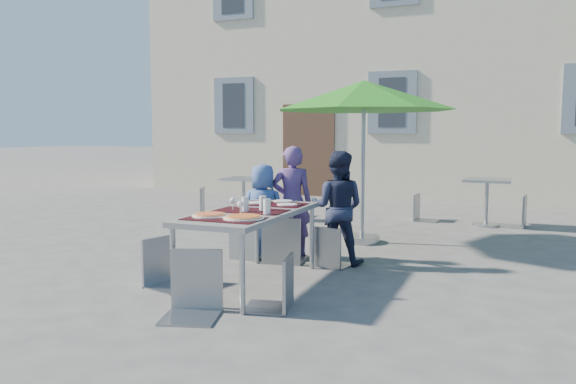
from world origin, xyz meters
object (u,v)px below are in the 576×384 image
at_px(chair_0, 247,219).
at_px(dining_table, 251,216).
at_px(cafe_table_0, 244,191).
at_px(bg_chair_l_0, 208,184).
at_px(pizza_near_left, 210,215).
at_px(pizza_near_right, 244,217).
at_px(chair_2, 330,222).
at_px(patio_umbrella, 364,97).
at_px(chair_1, 283,211).
at_px(chair_5, 193,244).
at_px(cafe_table_1, 487,193).
at_px(bg_chair_r_1, 519,192).
at_px(bg_chair_r_0, 284,191).
at_px(chair_4, 277,251).
at_px(child_1, 292,201).
at_px(chair_3, 164,233).
at_px(child_0, 263,211).
at_px(child_2, 337,208).
at_px(bg_chair_l_1, 423,191).

bearing_deg(chair_0, dining_table, -61.71).
distance_m(cafe_table_0, bg_chair_l_0, 0.66).
xyz_separation_m(dining_table, pizza_near_left, (-0.18, -0.49, 0.07)).
bearing_deg(pizza_near_right, chair_2, 77.80).
bearing_deg(patio_umbrella, chair_1, -109.09).
bearing_deg(chair_5, cafe_table_1, 70.05).
bearing_deg(bg_chair_r_1, bg_chair_r_0, -169.21).
distance_m(chair_4, patio_umbrella, 3.52).
xyz_separation_m(pizza_near_right, chair_2, (0.33, 1.51, -0.25)).
bearing_deg(patio_umbrella, child_1, -116.04).
xyz_separation_m(chair_4, patio_umbrella, (-0.08, 3.19, 1.49)).
height_order(chair_3, bg_chair_l_0, bg_chair_l_0).
height_order(child_0, cafe_table_1, child_0).
distance_m(chair_0, chair_1, 0.51).
height_order(chair_3, cafe_table_0, chair_3).
bearing_deg(pizza_near_left, cafe_table_1, 67.02).
height_order(patio_umbrella, bg_chair_l_0, patio_umbrella).
bearing_deg(child_1, pizza_near_left, 63.10).
bearing_deg(child_2, chair_1, 13.37).
bearing_deg(child_1, cafe_table_1, -147.43).
bearing_deg(patio_umbrella, bg_chair_r_0, 140.64).
bearing_deg(bg_chair_r_1, chair_5, -113.79).
relative_size(chair_0, chair_1, 0.82).
height_order(pizza_near_right, bg_chair_r_0, bg_chair_r_0).
distance_m(child_0, chair_3, 1.57).
bearing_deg(chair_5, chair_3, 138.28).
distance_m(pizza_near_right, chair_3, 0.99).
bearing_deg(bg_chair_r_0, chair_1, -67.70).
relative_size(dining_table, chair_2, 2.07).
xyz_separation_m(chair_3, bg_chair_r_1, (3.27, 5.11, 0.04)).
height_order(chair_1, chair_2, chair_1).
height_order(chair_1, chair_5, chair_1).
bearing_deg(chair_0, child_0, 40.27).
relative_size(child_1, chair_1, 1.31).
height_order(chair_1, cafe_table_0, chair_1).
relative_size(chair_4, chair_5, 0.87).
bearing_deg(chair_1, child_2, 19.30).
bearing_deg(child_1, child_2, 140.72).
xyz_separation_m(chair_2, cafe_table_1, (1.51, 3.66, 0.02)).
xyz_separation_m(pizza_near_right, chair_1, (-0.24, 1.51, -0.15)).
distance_m(dining_table, chair_1, 1.01).
xyz_separation_m(dining_table, cafe_table_0, (-2.19, 4.21, -0.23)).
height_order(chair_0, chair_4, chair_4).
bearing_deg(chair_3, bg_chair_l_1, 71.58).
height_order(chair_0, cafe_table_1, chair_0).
bearing_deg(patio_umbrella, chair_0, -123.86).
distance_m(chair_5, cafe_table_1, 6.04).
height_order(dining_table, chair_2, chair_2).
distance_m(pizza_near_left, chair_0, 1.59).
bearing_deg(cafe_table_1, child_0, -124.51).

